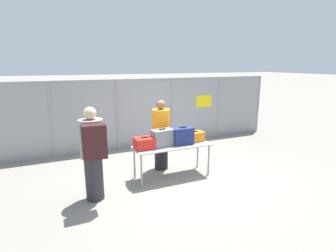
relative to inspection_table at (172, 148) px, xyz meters
name	(u,v)px	position (x,y,z in m)	size (l,w,h in m)	color
ground_plane	(179,173)	(0.23, 0.08, -0.68)	(120.00, 120.00, 0.00)	gray
fence_section	(146,111)	(0.24, 2.50, 0.42)	(9.06, 0.07, 2.10)	gray
inspection_table	(172,148)	(0.00, 0.00, 0.00)	(1.76, 0.63, 0.75)	#B2B2AD
suitcase_red	(145,143)	(-0.64, 0.03, 0.19)	(0.43, 0.36, 0.26)	red
suitcase_grey	(163,138)	(-0.23, 0.02, 0.26)	(0.53, 0.33, 0.40)	slate
suitcase_navy	(183,136)	(0.25, -0.03, 0.26)	(0.48, 0.26, 0.41)	navy
suitcase_orange	(195,137)	(0.61, 0.07, 0.18)	(0.45, 0.32, 0.25)	orange
traveler_hooded	(93,151)	(-1.78, -0.40, 0.30)	(0.44, 0.69, 1.79)	#2D2D33
security_worker_near	(161,134)	(-0.05, 0.53, 0.20)	(0.42, 0.42, 1.71)	black
utility_trailer	(147,124)	(0.67, 3.70, -0.29)	(4.50, 2.03, 0.67)	silver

